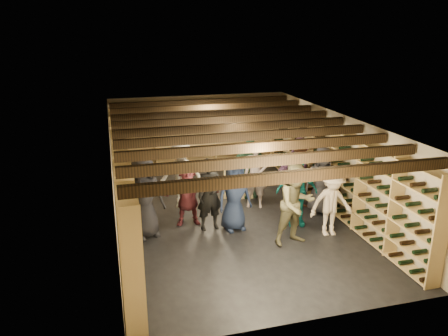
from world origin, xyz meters
TOP-DOWN VIEW (x-y plane):
  - ground at (0.00, 0.00)m, footprint 8.00×8.00m
  - walls at (0.00, 0.00)m, footprint 5.52×8.02m
  - ceiling at (0.00, 0.00)m, footprint 5.50×8.00m
  - ceiling_joists at (0.00, 0.00)m, footprint 5.40×7.12m
  - wine_rack_left at (-2.57, 0.00)m, footprint 0.32×7.50m
  - wine_rack_right at (2.57, 0.00)m, footprint 0.32×7.50m
  - wine_rack_back at (0.00, 3.83)m, footprint 4.70×0.30m
  - crate_stack_left at (0.38, 1.40)m, footprint 0.56×0.44m
  - crate_stack_right at (0.69, 1.97)m, footprint 0.59×0.51m
  - crate_loose at (0.63, 1.30)m, footprint 0.53×0.38m
  - person_0 at (-2.13, -0.37)m, footprint 1.06×0.88m
  - person_1 at (-0.68, -0.37)m, footprint 0.65×0.47m
  - person_2 at (0.91, -1.52)m, footprint 0.98×0.82m
  - person_3 at (1.82, -1.35)m, footprint 1.00×0.61m
  - person_4 at (1.30, -0.67)m, footprint 1.01×0.58m
  - person_5 at (-1.11, 0.03)m, footprint 1.45×0.60m
  - person_6 at (-0.15, -0.54)m, footprint 0.87×0.65m
  - person_7 at (0.74, 0.59)m, footprint 0.71×0.58m
  - person_8 at (1.78, 0.20)m, footprint 0.93×0.77m
  - person_9 at (-1.07, 1.04)m, footprint 1.28×0.95m
  - person_10 at (0.79, 1.30)m, footprint 1.01×0.45m
  - person_11 at (2.09, 0.93)m, footprint 1.62×0.86m
  - person_12 at (2.18, -0.18)m, footprint 0.94×0.75m

SIDE VIEW (x-z plane):
  - ground at x=0.00m, z-range 0.00..0.00m
  - crate_loose at x=0.63m, z-range 0.00..0.17m
  - crate_stack_right at x=0.69m, z-range 0.00..0.34m
  - crate_stack_left at x=0.38m, z-range 0.00..0.85m
  - person_3 at x=1.82m, z-range 0.00..1.49m
  - person_5 at x=-1.11m, z-range 0.00..1.53m
  - person_4 at x=1.30m, z-range 0.00..1.63m
  - person_6 at x=-0.15m, z-range 0.00..1.63m
  - person_1 at x=-0.68m, z-range 0.00..1.66m
  - person_11 at x=2.09m, z-range 0.00..1.67m
  - person_12 at x=2.18m, z-range 0.00..1.69m
  - person_7 at x=0.74m, z-range 0.00..1.69m
  - person_10 at x=0.79m, z-range 0.00..1.70m
  - person_8 at x=1.78m, z-range 0.00..1.72m
  - person_9 at x=-1.07m, z-range 0.00..1.76m
  - person_2 at x=0.91m, z-range 0.00..1.80m
  - person_0 at x=-2.13m, z-range 0.00..1.85m
  - wine_rack_back at x=0.00m, z-range 0.00..2.15m
  - wine_rack_left at x=-2.57m, z-range 0.00..2.15m
  - wine_rack_right at x=2.57m, z-range 0.00..2.15m
  - walls at x=0.00m, z-range 0.00..2.40m
  - ceiling_joists at x=0.00m, z-range 2.17..2.35m
  - ceiling at x=0.00m, z-range 2.40..2.40m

